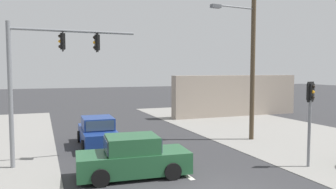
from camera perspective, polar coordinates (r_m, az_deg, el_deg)
name	(u,v)px	position (r m, az deg, el deg)	size (l,w,h in m)	color
lane_dash_mid	(180,171)	(13.48, 2.13, -13.11)	(0.20, 2.40, 0.01)	silver
lane_dash_far	(144,144)	(18.03, -4.23, -8.67)	(0.20, 2.40, 0.01)	silver
utility_pole_midground_right	(251,43)	(19.44, 14.32, 8.67)	(3.78, 0.54, 10.41)	#4C3D2B
traffic_signal_mast	(44,67)	(14.68, -20.83, 4.44)	(5.29, 0.47, 6.00)	slate
pedestal_signal_right_kerb	(310,109)	(14.69, 23.51, -2.39)	(0.43, 0.31, 3.56)	slate
shopfront_wall_far	(236,96)	(29.67, 11.79, -0.19)	(12.00, 1.00, 3.60)	#A39384
sedan_kerbside_parked	(133,158)	(12.70, -6.10, -10.93)	(4.35, 2.14, 1.56)	#235633
sedan_crossing_left	(98,133)	(17.89, -12.14, -6.56)	(1.97, 4.28, 1.56)	navy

